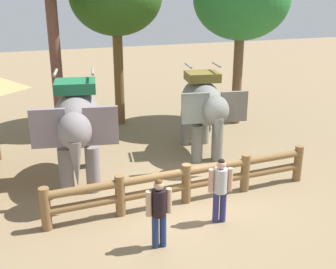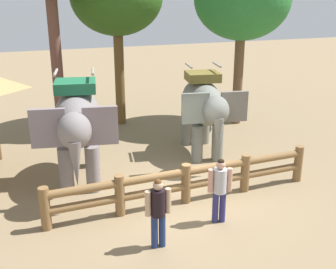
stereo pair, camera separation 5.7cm
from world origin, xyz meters
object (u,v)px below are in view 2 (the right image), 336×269
(log_fence, at_px, (186,181))
(tourist_man_in_blue, at_px, (158,208))
(tourist_woman_in_black, at_px, (220,186))
(elephant_near_left, at_px, (77,122))
(elephant_center, at_px, (204,106))

(log_fence, relative_size, tourist_man_in_blue, 4.55)
(tourist_woman_in_black, bearing_deg, log_fence, 107.77)
(log_fence, height_order, elephant_near_left, elephant_near_left)
(elephant_near_left, bearing_deg, log_fence, -42.18)
(elephant_near_left, height_order, tourist_woman_in_black, elephant_near_left)
(tourist_woman_in_black, bearing_deg, elephant_near_left, 129.62)
(log_fence, xyz_separation_m, elephant_center, (1.76, 2.94, 1.06))
(log_fence, relative_size, tourist_woman_in_black, 4.49)
(elephant_center, xyz_separation_m, tourist_woman_in_black, (-1.39, -4.10, -0.74))
(elephant_near_left, bearing_deg, elephant_center, 10.91)
(log_fence, xyz_separation_m, tourist_man_in_blue, (-1.29, -1.67, 0.31))
(log_fence, bearing_deg, tourist_man_in_blue, -127.85)
(elephant_near_left, distance_m, tourist_woman_in_black, 4.37)
(tourist_man_in_blue, bearing_deg, log_fence, 52.15)
(tourist_woman_in_black, bearing_deg, elephant_center, 71.25)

